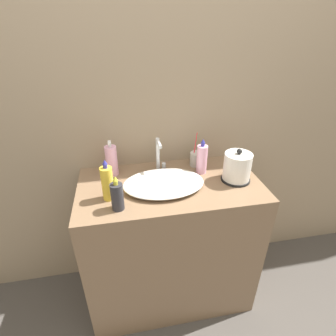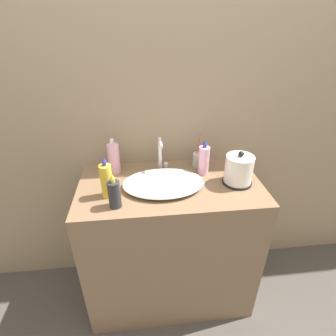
# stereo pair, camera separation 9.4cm
# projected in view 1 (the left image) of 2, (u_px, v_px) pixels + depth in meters

# --- Properties ---
(ground_plane) EXTENTS (12.00, 12.00, 0.00)m
(ground_plane) POSITION_uv_depth(u_px,v_px,m) (178.00, 325.00, 1.66)
(ground_plane) COLOR #47423D
(wall_back) EXTENTS (6.00, 0.04, 2.60)m
(wall_back) POSITION_uv_depth(u_px,v_px,m) (161.00, 98.00, 1.50)
(wall_back) COLOR gray
(wall_back) RESTS_ON ground_plane
(vanity_counter) EXTENTS (1.01, 0.54, 0.90)m
(vanity_counter) POSITION_uv_depth(u_px,v_px,m) (170.00, 243.00, 1.67)
(vanity_counter) COLOR brown
(vanity_counter) RESTS_ON ground_plane
(sink_basin) EXTENTS (0.44, 0.31, 0.05)m
(sink_basin) POSITION_uv_depth(u_px,v_px,m) (164.00, 183.00, 1.41)
(sink_basin) COLOR silver
(sink_basin) RESTS_ON vanity_counter
(faucet) EXTENTS (0.06, 0.12, 0.20)m
(faucet) POSITION_uv_depth(u_px,v_px,m) (159.00, 154.00, 1.52)
(faucet) COLOR silver
(faucet) RESTS_ON vanity_counter
(electric_kettle) EXTENTS (0.16, 0.16, 0.19)m
(electric_kettle) POSITION_uv_depth(u_px,v_px,m) (237.00, 168.00, 1.45)
(electric_kettle) COLOR black
(electric_kettle) RESTS_ON vanity_counter
(toothbrush_cup) EXTENTS (0.08, 0.08, 0.21)m
(toothbrush_cup) POSITION_uv_depth(u_px,v_px,m) (196.00, 159.00, 1.61)
(toothbrush_cup) COLOR #B7B2A8
(toothbrush_cup) RESTS_ON vanity_counter
(lotion_bottle) EXTENTS (0.07, 0.07, 0.21)m
(lotion_bottle) POSITION_uv_depth(u_px,v_px,m) (112.00, 160.00, 1.49)
(lotion_bottle) COLOR #EAA8C6
(lotion_bottle) RESTS_ON vanity_counter
(shampoo_bottle) EXTENTS (0.06, 0.06, 0.18)m
(shampoo_bottle) POSITION_uv_depth(u_px,v_px,m) (117.00, 196.00, 1.22)
(shampoo_bottle) COLOR #28282D
(shampoo_bottle) RESTS_ON vanity_counter
(mouthwash_bottle) EXTENTS (0.06, 0.06, 0.22)m
(mouthwash_bottle) POSITION_uv_depth(u_px,v_px,m) (107.00, 183.00, 1.29)
(mouthwash_bottle) COLOR gold
(mouthwash_bottle) RESTS_ON vanity_counter
(hand_cream_bottle) EXTENTS (0.06, 0.06, 0.21)m
(hand_cream_bottle) POSITION_uv_depth(u_px,v_px,m) (202.00, 159.00, 1.52)
(hand_cream_bottle) COLOR #EAA8C6
(hand_cream_bottle) RESTS_ON vanity_counter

